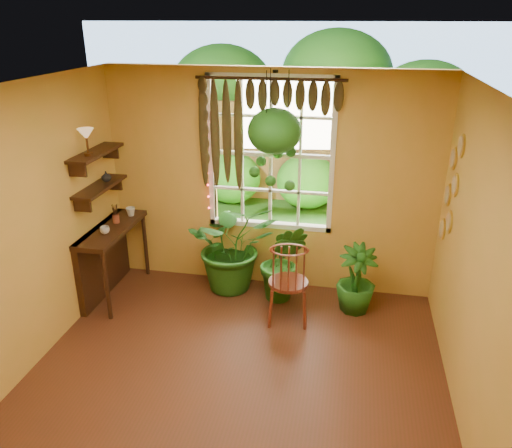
{
  "coord_description": "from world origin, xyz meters",
  "views": [
    {
      "loc": [
        0.95,
        -3.41,
        3.22
      ],
      "look_at": [
        0.05,
        1.15,
        1.27
      ],
      "focal_mm": 35.0,
      "sensor_mm": 36.0,
      "label": 1
    }
  ],
  "objects_px": {
    "counter_ledge": "(106,253)",
    "windsor_chair": "(288,294)",
    "hanging_basket": "(274,139)",
    "potted_plant_left": "(233,244)",
    "potted_plant_mid": "(283,262)"
  },
  "relations": [
    {
      "from": "counter_ledge",
      "to": "windsor_chair",
      "type": "bearing_deg",
      "value": -4.67
    },
    {
      "from": "windsor_chair",
      "to": "hanging_basket",
      "type": "bearing_deg",
      "value": 108.75
    },
    {
      "from": "counter_ledge",
      "to": "windsor_chair",
      "type": "relative_size",
      "value": 1.0
    },
    {
      "from": "hanging_basket",
      "to": "potted_plant_mid",
      "type": "bearing_deg",
      "value": -37.23
    },
    {
      "from": "counter_ledge",
      "to": "hanging_basket",
      "type": "distance_m",
      "value": 2.47
    },
    {
      "from": "windsor_chair",
      "to": "counter_ledge",
      "type": "bearing_deg",
      "value": 168.47
    },
    {
      "from": "windsor_chair",
      "to": "potted_plant_mid",
      "type": "xyz_separation_m",
      "value": [
        -0.12,
        0.45,
        0.16
      ]
    },
    {
      "from": "windsor_chair",
      "to": "potted_plant_left",
      "type": "distance_m",
      "value": 1.03
    },
    {
      "from": "counter_ledge",
      "to": "hanging_basket",
      "type": "xyz_separation_m",
      "value": [
        2.0,
        0.37,
        1.41
      ]
    },
    {
      "from": "potted_plant_left",
      "to": "windsor_chair",
      "type": "bearing_deg",
      "value": -38.48
    },
    {
      "from": "counter_ledge",
      "to": "potted_plant_mid",
      "type": "xyz_separation_m",
      "value": [
        2.15,
        0.26,
        -0.05
      ]
    },
    {
      "from": "windsor_chair",
      "to": "potted_plant_mid",
      "type": "height_order",
      "value": "windsor_chair"
    },
    {
      "from": "hanging_basket",
      "to": "counter_ledge",
      "type": "bearing_deg",
      "value": -169.43
    },
    {
      "from": "potted_plant_left",
      "to": "potted_plant_mid",
      "type": "bearing_deg",
      "value": -14.65
    },
    {
      "from": "counter_ledge",
      "to": "potted_plant_left",
      "type": "bearing_deg",
      "value": 16.3
    }
  ]
}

